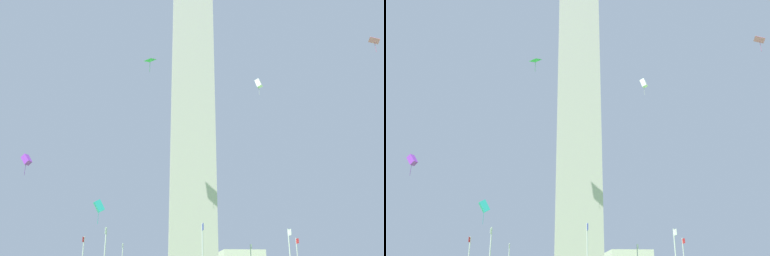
# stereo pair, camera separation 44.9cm
# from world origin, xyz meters

# --- Properties ---
(obelisk_monument) EXTENTS (6.18, 6.18, 56.15)m
(obelisk_monument) POSITION_xyz_m (0.00, 0.00, 28.07)
(obelisk_monument) COLOR #B7B2A8
(obelisk_monument) RESTS_ON ground
(kite_cyan_box) EXTENTS (1.02, 1.33, 2.53)m
(kite_cyan_box) POSITION_xyz_m (12.10, -10.65, 9.17)
(kite_cyan_box) COLOR #33C6D1
(kite_purple_box) EXTENTS (1.09, 1.36, 2.43)m
(kite_purple_box) POSITION_xyz_m (10.48, -19.34, 14.52)
(kite_purple_box) COLOR purple
(kite_green_diamond) EXTENTS (1.62, 1.62, 1.85)m
(kite_green_diamond) POSITION_xyz_m (10.33, -6.07, 27.89)
(kite_green_diamond) COLOR green
(kite_white_box) EXTENTS (0.90, 0.97, 2.04)m
(kite_white_box) POSITION_xyz_m (13.20, 6.93, 23.65)
(kite_white_box) COLOR white
(kite_pink_diamond) EXTENTS (1.28, 1.22, 1.69)m
(kite_pink_diamond) POSITION_xyz_m (19.53, 18.20, 25.92)
(kite_pink_diamond) COLOR pink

